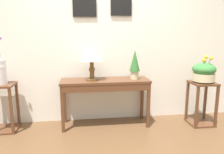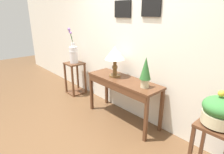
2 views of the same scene
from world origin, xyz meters
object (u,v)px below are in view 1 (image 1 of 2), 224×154
console_table (105,86)px  pedestal_stand_left (3,108)px  planter_bowl_wide_right (204,72)px  pedestal_stand_right (201,103)px  potted_plant_on_console (135,63)px  table_lamp (92,56)px

console_table → pedestal_stand_left: (-1.49, 0.02, -0.28)m
console_table → pedestal_stand_left: 1.52m
planter_bowl_wide_right → pedestal_stand_right: bearing=165.0°
potted_plant_on_console → pedestal_stand_right: (1.04, -0.15, -0.63)m
table_lamp → pedestal_stand_right: size_ratio=0.73×
potted_plant_on_console → pedestal_stand_right: size_ratio=0.65×
potted_plant_on_console → pedestal_stand_left: 2.04m
planter_bowl_wide_right → pedestal_stand_left: bearing=176.9°
potted_plant_on_console → planter_bowl_wide_right: 1.06m
console_table → pedestal_stand_right: (1.49, -0.14, -0.29)m
pedestal_stand_left → pedestal_stand_right: pedestal_stand_left is taller
potted_plant_on_console → pedestal_stand_right: 1.23m
table_lamp → pedestal_stand_left: table_lamp is taller
potted_plant_on_console → pedestal_stand_left: (-1.94, 0.02, -0.62)m
potted_plant_on_console → pedestal_stand_left: size_ratio=0.63×
pedestal_stand_left → planter_bowl_wide_right: 3.03m
potted_plant_on_console → planter_bowl_wide_right: potted_plant_on_console is taller
potted_plant_on_console → pedestal_stand_right: potted_plant_on_console is taller
pedestal_stand_right → planter_bowl_wide_right: planter_bowl_wide_right is taller
console_table → potted_plant_on_console: potted_plant_on_console is taller
table_lamp → planter_bowl_wide_right: table_lamp is taller
potted_plant_on_console → planter_bowl_wide_right: (1.04, -0.15, -0.13)m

